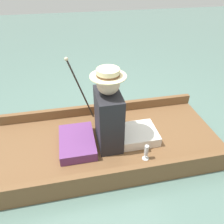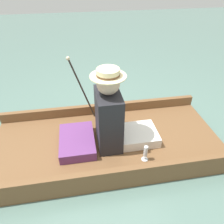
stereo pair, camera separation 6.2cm
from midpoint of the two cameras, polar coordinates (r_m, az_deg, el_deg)
The scene contains 7 objects.
ground_plane at distance 2.58m, azimuth -0.40°, elevation -9.28°, with size 16.00×16.00×0.00m, color slate.
punt_boat at distance 2.53m, azimuth -0.41°, elevation -8.07°, with size 1.15×2.53×0.25m.
seat_cushion at distance 2.42m, azimuth -8.37°, elevation -7.58°, with size 0.53×0.37×0.11m.
seated_person at distance 2.26m, azimuth 1.38°, elevation -1.30°, with size 0.42×0.71×0.88m.
teddy_bear at distance 2.62m, azimuth -1.74°, elevation 0.10°, with size 0.27×0.16×0.39m.
wine_glass at distance 2.24m, azimuth 9.55°, elevation -10.34°, with size 0.07×0.07×0.18m.
walking_cane at distance 2.59m, azimuth -7.72°, elevation 7.23°, with size 0.04×0.28×0.83m.
Camera 2 is at (1.83, -0.26, 1.81)m, focal length 35.00 mm.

